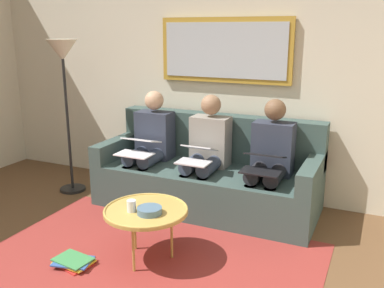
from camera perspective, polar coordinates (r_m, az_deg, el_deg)
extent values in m
cube|color=beige|center=(4.59, 4.73, 9.33)|extent=(6.00, 0.12, 2.60)
cube|color=maroon|center=(3.45, -6.08, -15.47)|extent=(2.60, 1.80, 0.01)
cube|color=#384C47|center=(4.34, 1.93, -5.81)|extent=(2.20, 0.90, 0.42)
cube|color=#384C47|center=(4.51, 3.69, 1.00)|extent=(2.20, 0.20, 0.48)
cube|color=#384C47|center=(3.98, 15.83, -3.61)|extent=(0.14, 0.90, 0.20)
cube|color=#384C47|center=(4.71, -9.68, -0.34)|extent=(0.14, 0.90, 0.20)
cube|color=#B7892D|center=(4.49, 4.40, 12.41)|extent=(1.41, 0.04, 0.66)
cube|color=#B2B7BC|center=(4.46, 4.29, 12.40)|extent=(1.31, 0.01, 0.56)
cylinder|color=tan|center=(3.32, -6.19, -8.91)|extent=(0.65, 0.65, 0.03)
torus|color=tan|center=(3.31, -6.20, -8.71)|extent=(0.65, 0.65, 0.02)
cylinder|color=#B28E42|center=(3.26, -7.87, -13.55)|extent=(0.02, 0.02, 0.40)
cylinder|color=#B28E42|center=(3.41, -2.74, -12.08)|extent=(0.02, 0.02, 0.40)
cylinder|color=#B28E42|center=(3.56, -7.67, -10.96)|extent=(0.02, 0.02, 0.40)
cylinder|color=silver|center=(3.28, -8.11, -8.21)|extent=(0.07, 0.07, 0.09)
cylinder|color=slate|center=(3.23, -5.71, -8.86)|extent=(0.19, 0.19, 0.05)
cube|color=#2D3342|center=(4.10, 10.82, -0.56)|extent=(0.38, 0.22, 0.50)
sphere|color=brown|center=(4.01, 11.08, 4.54)|extent=(0.20, 0.20, 0.20)
cylinder|color=#232328|center=(3.93, 11.22, -3.98)|extent=(0.14, 0.42, 0.14)
cylinder|color=#232328|center=(3.98, 8.70, -3.66)|extent=(0.14, 0.42, 0.14)
cylinder|color=#232328|center=(3.84, 10.26, -8.87)|extent=(0.11, 0.11, 0.42)
cylinder|color=#232328|center=(3.89, 7.67, -8.49)|extent=(0.11, 0.11, 0.42)
cube|color=black|center=(3.74, 9.18, -3.68)|extent=(0.34, 0.22, 0.01)
cube|color=black|center=(3.83, 9.79, -1.51)|extent=(0.34, 0.21, 0.07)
cube|color=#A5C6EA|center=(3.82, 9.78, -1.47)|extent=(0.31, 0.19, 0.05)
cube|color=gray|center=(4.28, 2.50, 0.39)|extent=(0.38, 0.22, 0.50)
sphere|color=#997051|center=(4.21, 2.56, 5.27)|extent=(0.20, 0.20, 0.20)
cylinder|color=#384256|center=(4.12, 2.53, -2.84)|extent=(0.14, 0.42, 0.14)
cylinder|color=#384256|center=(4.18, 0.24, -2.53)|extent=(0.14, 0.42, 0.14)
cylinder|color=#384256|center=(4.03, 1.35, -7.47)|extent=(0.11, 0.11, 0.42)
cylinder|color=#384256|center=(4.10, -0.98, -7.07)|extent=(0.11, 0.11, 0.42)
cube|color=silver|center=(3.94, 0.18, -2.48)|extent=(0.31, 0.21, 0.01)
cube|color=silver|center=(4.03, 1.00, -0.53)|extent=(0.31, 0.20, 0.08)
cube|color=#A5C6EA|center=(4.03, 0.98, -0.49)|extent=(0.27, 0.17, 0.07)
cube|color=#2D3342|center=(4.55, -4.98, 1.24)|extent=(0.38, 0.22, 0.50)
sphere|color=tan|center=(4.48, -5.09, 5.83)|extent=(0.20, 0.20, 0.20)
cylinder|color=#384256|center=(4.38, -5.25, -1.76)|extent=(0.14, 0.42, 0.14)
cylinder|color=#384256|center=(4.47, -7.25, -1.48)|extent=(0.14, 0.42, 0.14)
cylinder|color=#384256|center=(4.30, -6.55, -6.07)|extent=(0.11, 0.11, 0.42)
cylinder|color=#384256|center=(4.39, -8.57, -5.69)|extent=(0.11, 0.11, 0.42)
cube|color=white|center=(4.23, -7.74, -1.37)|extent=(0.36, 0.22, 0.01)
cube|color=white|center=(4.32, -6.82, 0.52)|extent=(0.36, 0.22, 0.07)
cube|color=#A5C6EA|center=(4.31, -6.85, 0.56)|extent=(0.32, 0.19, 0.05)
cube|color=red|center=(3.53, -15.60, -15.19)|extent=(0.32, 0.26, 0.01)
cube|color=white|center=(3.53, -15.57, -14.95)|extent=(0.29, 0.21, 0.01)
cube|color=yellow|center=(3.51, -15.52, -14.98)|extent=(0.29, 0.22, 0.01)
cube|color=#33569E|center=(3.50, -15.64, -14.88)|extent=(0.32, 0.26, 0.01)
cube|color=#3D8C4C|center=(3.50, -15.68, -14.64)|extent=(0.30, 0.23, 0.01)
cylinder|color=black|center=(5.02, -15.66, -5.80)|extent=(0.28, 0.28, 0.03)
cylinder|color=black|center=(4.81, -16.28, 2.41)|extent=(0.03, 0.03, 1.50)
cone|color=beige|center=(4.71, -17.00, 11.94)|extent=(0.32, 0.32, 0.22)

